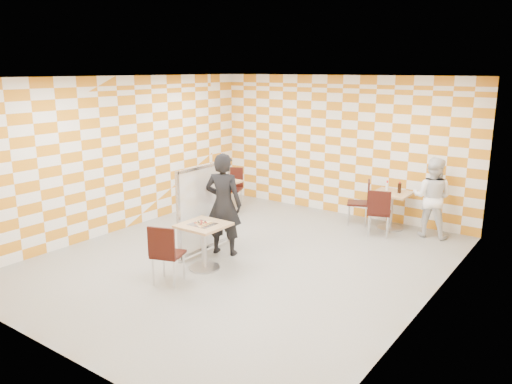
# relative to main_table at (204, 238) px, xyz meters

# --- Properties ---
(room_shell) EXTENTS (7.00, 7.00, 7.00)m
(room_shell) POSITION_rel_main_table_xyz_m (0.29, 1.22, 0.99)
(room_shell) COLOR gray
(room_shell) RESTS_ON ground
(main_table) EXTENTS (0.70, 0.70, 0.75)m
(main_table) POSITION_rel_main_table_xyz_m (0.00, 0.00, 0.00)
(main_table) COLOR tan
(main_table) RESTS_ON ground
(second_table) EXTENTS (0.70, 0.70, 0.75)m
(second_table) POSITION_rel_main_table_xyz_m (1.67, 3.73, 0.00)
(second_table) COLOR tan
(second_table) RESTS_ON ground
(empty_table) EXTENTS (0.70, 0.70, 0.75)m
(empty_table) POSITION_rel_main_table_xyz_m (-1.73, 2.56, 0.00)
(empty_table) COLOR tan
(empty_table) RESTS_ON ground
(chair_main_front) EXTENTS (0.54, 0.54, 0.92)m
(chair_main_front) POSITION_rel_main_table_xyz_m (-0.05, -0.80, 0.04)
(chair_main_front) COLOR black
(chair_main_front) RESTS_ON ground
(chair_second_front) EXTENTS (0.53, 0.54, 0.92)m
(chair_second_front) POSITION_rel_main_table_xyz_m (1.66, 3.10, 0.04)
(chair_second_front) COLOR black
(chair_second_front) RESTS_ON ground
(chair_second_side) EXTENTS (0.56, 0.55, 0.92)m
(chair_second_side) POSITION_rel_main_table_xyz_m (1.09, 3.65, 0.04)
(chair_second_side) COLOR black
(chair_second_side) RESTS_ON ground
(chair_empty_near) EXTENTS (0.44, 0.45, 0.92)m
(chair_empty_near) POSITION_rel_main_table_xyz_m (-1.62, 1.96, 0.04)
(chair_empty_near) COLOR black
(chair_empty_near) RESTS_ON ground
(chair_empty_far) EXTENTS (0.54, 0.55, 0.92)m
(chair_empty_far) POSITION_rel_main_table_xyz_m (-1.88, 3.15, 0.04)
(chair_empty_far) COLOR black
(chair_empty_far) RESTS_ON ground
(partition) EXTENTS (0.08, 1.38, 1.55)m
(partition) POSITION_rel_main_table_xyz_m (-0.49, 0.60, 0.28)
(partition) COLOR white
(partition) RESTS_ON ground
(man_dark) EXTENTS (0.74, 0.59, 1.77)m
(man_dark) POSITION_rel_main_table_xyz_m (-0.17, 0.72, 0.38)
(man_dark) COLOR black
(man_dark) RESTS_ON ground
(man_white) EXTENTS (0.79, 0.64, 1.53)m
(man_white) POSITION_rel_main_table_xyz_m (2.45, 3.73, 0.26)
(man_white) COLOR white
(man_white) RESTS_ON ground
(pizza_on_foil) EXTENTS (0.40, 0.40, 0.04)m
(pizza_on_foil) POSITION_rel_main_table_xyz_m (-0.00, -0.02, 0.26)
(pizza_on_foil) COLOR silver
(pizza_on_foil) RESTS_ON main_table
(sport_bottle) EXTENTS (0.06, 0.06, 0.20)m
(sport_bottle) POSITION_rel_main_table_xyz_m (1.52, 3.83, 0.33)
(sport_bottle) COLOR white
(sport_bottle) RESTS_ON second_table
(soda_bottle) EXTENTS (0.07, 0.07, 0.23)m
(soda_bottle) POSITION_rel_main_table_xyz_m (1.80, 3.75, 0.34)
(soda_bottle) COLOR black
(soda_bottle) RESTS_ON second_table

